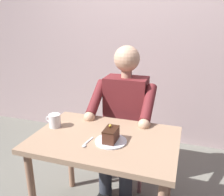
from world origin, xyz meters
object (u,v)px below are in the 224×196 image
Objects in this scene: chair at (128,128)px; coffee_cup at (55,120)px; cake_slice at (111,135)px; dessert_spoon at (86,143)px; dining_table at (105,150)px; seated_person at (124,118)px.

chair reaches higher than coffee_cup.
chair is 6.64× the size of cake_slice.
cake_slice reaches higher than dessert_spoon.
dessert_spoon is at bearing 28.32° from cake_slice.
dining_table is 0.65m from chair.
cake_slice is (-0.06, 0.69, 0.28)m from chair.
coffee_cup reaches higher than dining_table.
dining_table is 0.43m from coffee_cup.
chair is 0.24m from seated_person.
dining_table is at bearing 90.00° from seated_person.
cake_slice reaches higher than coffee_cup.
coffee_cup is at bearing -10.45° from cake_slice.
cake_slice is at bearing 140.80° from dining_table.
coffee_cup is at bearing -26.43° from dessert_spoon.
seated_person is 8.85× the size of dessert_spoon.
dessert_spoon is (0.08, 0.77, 0.23)m from chair.
seated_person reaches higher than coffee_cup.
cake_slice reaches higher than dining_table.
chair is at bearing -123.98° from coffee_cup.
seated_person reaches higher than dessert_spoon.
dessert_spoon is at bearing 57.25° from dining_table.
seated_person is at bearing -90.00° from dining_table.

